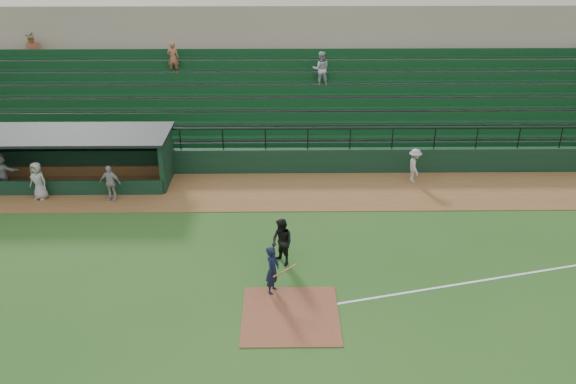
{
  "coord_description": "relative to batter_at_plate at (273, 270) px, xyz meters",
  "views": [
    {
      "loc": [
        -0.26,
        -15.69,
        11.19
      ],
      "look_at": [
        0.0,
        5.0,
        1.4
      ],
      "focal_mm": 36.41,
      "sensor_mm": 36.0,
      "label": 1
    }
  ],
  "objects": [
    {
      "name": "foul_line",
      "position": [
        8.56,
        0.93,
        -0.85
      ],
      "size": [
        17.49,
        4.44,
        0.01
      ],
      "primitive_type": "cube",
      "rotation": [
        0.0,
        0.0,
        0.24
      ],
      "color": "white",
      "rests_on": "ground"
    },
    {
      "name": "dugout_player_c",
      "position": [
        -12.23,
        8.2,
        0.03
      ],
      "size": [
        1.65,
        0.94,
        1.7
      ],
      "primitive_type": "imported",
      "rotation": [
        0.0,
        0.0,
        2.84
      ],
      "color": "#AAA69F",
      "rests_on": "warning_track"
    },
    {
      "name": "umpire",
      "position": [
        0.31,
        1.73,
        0.02
      ],
      "size": [
        1.05,
        1.07,
        1.74
      ],
      "primitive_type": "imported",
      "rotation": [
        0.0,
        0.0,
        -0.86
      ],
      "color": "black",
      "rests_on": "ground"
    },
    {
      "name": "stadium_structure",
      "position": [
        0.55,
        16.18,
        1.45
      ],
      "size": [
        38.0,
        13.08,
        6.4
      ],
      "color": "black",
      "rests_on": "ground"
    },
    {
      "name": "ground",
      "position": [
        0.56,
        -0.27,
        -0.85
      ],
      "size": [
        90.0,
        90.0,
        0.0
      ],
      "primitive_type": "plane",
      "color": "#264E19",
      "rests_on": "ground"
    },
    {
      "name": "dugout",
      "position": [
        -9.19,
        9.28,
        0.48
      ],
      "size": [
        8.9,
        3.2,
        2.42
      ],
      "color": "black",
      "rests_on": "ground"
    },
    {
      "name": "home_plate_dirt",
      "position": [
        0.56,
        -1.27,
        -0.84
      ],
      "size": [
        3.0,
        3.0,
        0.03
      ],
      "primitive_type": "cube",
      "color": "brown",
      "rests_on": "ground"
    },
    {
      "name": "runner",
      "position": [
        6.43,
        8.7,
        -0.02
      ],
      "size": [
        0.6,
        1.03,
        1.6
      ],
      "primitive_type": "imported",
      "rotation": [
        0.0,
        0.0,
        1.57
      ],
      "color": "#ABA59F",
      "rests_on": "warning_track"
    },
    {
      "name": "batter_at_plate",
      "position": [
        0.0,
        0.0,
        0.0
      ],
      "size": [
        1.09,
        0.73,
        1.7
      ],
      "color": "black",
      "rests_on": "ground"
    },
    {
      "name": "dugout_player_a",
      "position": [
        -7.07,
        6.95,
        -0.02
      ],
      "size": [
        0.99,
        0.54,
        1.6
      ],
      "primitive_type": "imported",
      "rotation": [
        0.0,
        0.0,
        -0.17
      ],
      "color": "#A9A49E",
      "rests_on": "warning_track"
    },
    {
      "name": "dugout_player_b",
      "position": [
        -10.2,
        7.1,
        0.02
      ],
      "size": [
        0.96,
        0.79,
        1.69
      ],
      "primitive_type": "imported",
      "rotation": [
        0.0,
        0.0,
        -0.35
      ],
      "color": "#A09C96",
      "rests_on": "warning_track"
    },
    {
      "name": "warning_track",
      "position": [
        0.56,
        7.73,
        -0.84
      ],
      "size": [
        40.0,
        4.0,
        0.03
      ],
      "primitive_type": "cube",
      "color": "brown",
      "rests_on": "ground"
    }
  ]
}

